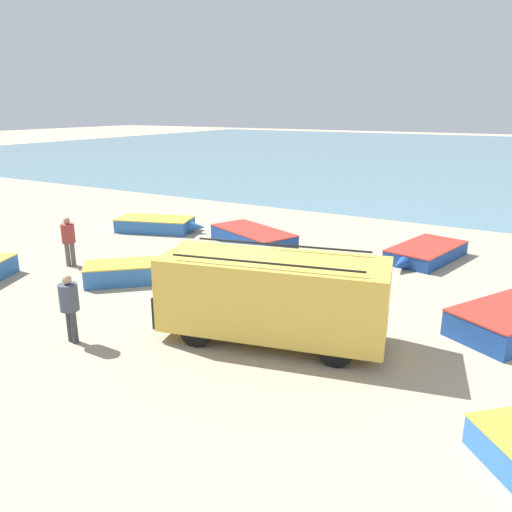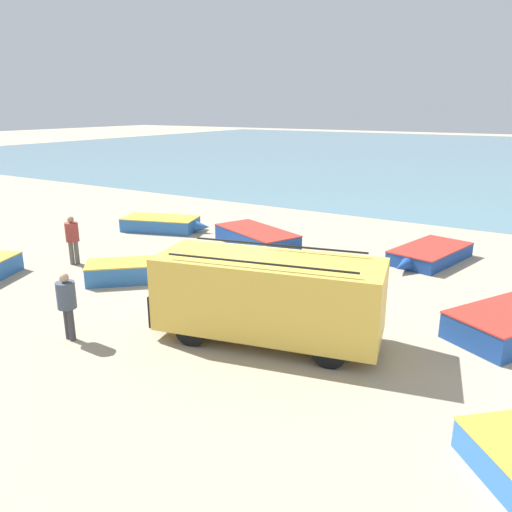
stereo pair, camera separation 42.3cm
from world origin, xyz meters
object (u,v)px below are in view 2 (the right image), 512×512
Objects in this scene: parked_van at (268,295)px; fishing_rowboat_5 at (163,224)px; fishing_rowboat_0 at (146,270)px; fishing_rowboat_2 at (255,237)px; fisherman_0 at (72,236)px; fisherman_1 at (67,300)px; fishing_rowboat_3 at (429,254)px.

fishing_rowboat_5 is at bearing -49.17° from parked_van.
fishing_rowboat_2 is at bearing 40.32° from fishing_rowboat_0.
fisherman_0 reaches higher than fishing_rowboat_2.
fisherman_1 is (4.74, -3.98, -0.03)m from fisherman_0.
fishing_rowboat_5 is 5.46m from fisherman_0.
fishing_rowboat_3 is 2.43× the size of fisherman_0.
fishing_rowboat_5 is at bearing 25.34° from fishing_rowboat_2.
fishing_rowboat_2 is 9.57m from fisherman_1.
fisherman_1 reaches higher than fishing_rowboat_5.
fishing_rowboat_2 is 4.68m from fishing_rowboat_5.
fisherman_1 is (5.46, -9.34, 0.69)m from fishing_rowboat_5.
fisherman_1 is at bearing 117.84° from fishing_rowboat_2.
fishing_rowboat_3 is at bearing 75.53° from fisherman_0.
fisherman_0 is at bearing 58.08° from fisherman_1.
fishing_rowboat_2 reaches higher than fishing_rowboat_0.
parked_van is at bearing 32.24° from fisherman_0.
fishing_rowboat_3 is 12.53m from fisherman_0.
parked_van is at bearing -54.32° from fishing_rowboat_5.
fishing_rowboat_0 is 9.87m from fishing_rowboat_3.
fishing_rowboat_2 is at bearing -69.12° from parked_van.
fisherman_0 is (0.71, -5.36, 0.72)m from fishing_rowboat_5.
fishing_rowboat_0 is 2.15× the size of fisherman_1.
fishing_rowboat_3 is (7.21, 6.74, -0.05)m from fishing_rowboat_0.
parked_van is 8.55m from fishing_rowboat_2.
fishing_rowboat_0 reaches higher than fishing_rowboat_3.
fishing_rowboat_3 is at bearing -19.69° from fisherman_1.
parked_van is 3.25× the size of fisherman_0.
fisherman_1 is at bearing 2.23° from fisherman_0.
parked_van is at bearing -50.28° from fisherman_1.
fishing_rowboat_5 is (-11.17, -1.51, 0.04)m from fishing_rowboat_3.
fisherman_0 reaches higher than fishing_rowboat_5.
fishing_rowboat_0 is 3.32m from fisherman_0.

